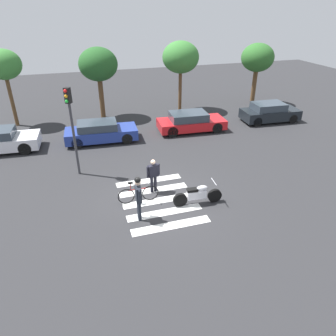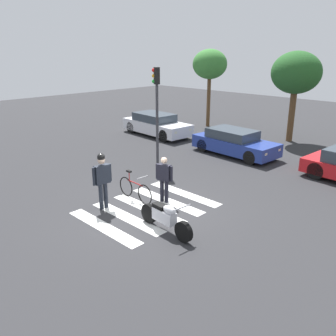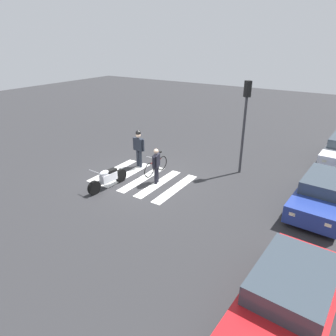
{
  "view_description": "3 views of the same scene",
  "coord_description": "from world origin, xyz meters",
  "px_view_note": "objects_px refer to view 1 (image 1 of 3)",
  "views": [
    {
      "loc": [
        -2.92,
        -10.93,
        7.64
      ],
      "look_at": [
        0.76,
        1.13,
        0.91
      ],
      "focal_mm": 33.41,
      "sensor_mm": 36.0,
      "label": 1
    },
    {
      "loc": [
        8.05,
        -7.26,
        5.05
      ],
      "look_at": [
        0.12,
        0.83,
        1.26
      ],
      "focal_mm": 38.15,
      "sensor_mm": 36.0,
      "label": 2
    },
    {
      "loc": [
        10.14,
        7.94,
        6.03
      ],
      "look_at": [
        0.56,
        1.77,
        1.16
      ],
      "focal_mm": 32.76,
      "sensor_mm": 36.0,
      "label": 3
    }
  ],
  "objects_px": {
    "car_red_convertible": "(191,122)",
    "officer_by_motorcycle": "(153,174)",
    "police_motorcycle": "(198,195)",
    "leaning_bicycle": "(138,194)",
    "officer_on_foot": "(138,195)",
    "car_blue_hatchback": "(101,132)",
    "traffic_light_pole": "(71,119)",
    "car_black_suv": "(270,112)"
  },
  "relations": [
    {
      "from": "leaning_bicycle",
      "to": "traffic_light_pole",
      "type": "distance_m",
      "value": 4.75
    },
    {
      "from": "officer_by_motorcycle",
      "to": "traffic_light_pole",
      "type": "bearing_deg",
      "value": 139.42
    },
    {
      "from": "traffic_light_pole",
      "to": "officer_by_motorcycle",
      "type": "bearing_deg",
      "value": -40.58
    },
    {
      "from": "officer_on_foot",
      "to": "traffic_light_pole",
      "type": "xyz_separation_m",
      "value": [
        -2.1,
        4.49,
        1.77
      ]
    },
    {
      "from": "car_black_suv",
      "to": "police_motorcycle",
      "type": "bearing_deg",
      "value": -136.92
    },
    {
      "from": "officer_on_foot",
      "to": "traffic_light_pole",
      "type": "distance_m",
      "value": 5.26
    },
    {
      "from": "police_motorcycle",
      "to": "officer_by_motorcycle",
      "type": "distance_m",
      "value": 2.18
    },
    {
      "from": "car_blue_hatchback",
      "to": "car_red_convertible",
      "type": "xyz_separation_m",
      "value": [
        5.9,
        0.07,
        0.0
      ]
    },
    {
      "from": "car_red_convertible",
      "to": "officer_by_motorcycle",
      "type": "bearing_deg",
      "value": -122.78
    },
    {
      "from": "officer_on_foot",
      "to": "car_red_convertible",
      "type": "xyz_separation_m",
      "value": [
        5.33,
        8.43,
        -0.5
      ]
    },
    {
      "from": "leaning_bicycle",
      "to": "officer_by_motorcycle",
      "type": "relative_size",
      "value": 1.09
    },
    {
      "from": "car_red_convertible",
      "to": "car_black_suv",
      "type": "relative_size",
      "value": 1.09
    },
    {
      "from": "officer_by_motorcycle",
      "to": "car_blue_hatchback",
      "type": "height_order",
      "value": "officer_by_motorcycle"
    },
    {
      "from": "police_motorcycle",
      "to": "car_blue_hatchback",
      "type": "relative_size",
      "value": 0.49
    },
    {
      "from": "police_motorcycle",
      "to": "leaning_bicycle",
      "type": "bearing_deg",
      "value": 159.56
    },
    {
      "from": "police_motorcycle",
      "to": "car_blue_hatchback",
      "type": "distance_m",
      "value": 8.65
    },
    {
      "from": "car_black_suv",
      "to": "car_blue_hatchback",
      "type": "bearing_deg",
      "value": -179.09
    },
    {
      "from": "car_blue_hatchback",
      "to": "traffic_light_pole",
      "type": "xyz_separation_m",
      "value": [
        -1.53,
        -3.87,
        2.28
      ]
    },
    {
      "from": "officer_on_foot",
      "to": "car_blue_hatchback",
      "type": "height_order",
      "value": "officer_on_foot"
    },
    {
      "from": "leaning_bicycle",
      "to": "officer_by_motorcycle",
      "type": "height_order",
      "value": "officer_by_motorcycle"
    },
    {
      "from": "officer_on_foot",
      "to": "officer_by_motorcycle",
      "type": "height_order",
      "value": "officer_on_foot"
    },
    {
      "from": "officer_by_motorcycle",
      "to": "car_black_suv",
      "type": "xyz_separation_m",
      "value": [
        10.34,
        6.76,
        -0.26
      ]
    },
    {
      "from": "officer_by_motorcycle",
      "to": "police_motorcycle",
      "type": "bearing_deg",
      "value": -44.23
    },
    {
      "from": "leaning_bicycle",
      "to": "officer_on_foot",
      "type": "relative_size",
      "value": 0.92
    },
    {
      "from": "officer_on_foot",
      "to": "officer_by_motorcycle",
      "type": "xyz_separation_m",
      "value": [
        1.05,
        1.79,
        -0.21
      ]
    },
    {
      "from": "officer_by_motorcycle",
      "to": "car_red_convertible",
      "type": "relative_size",
      "value": 0.36
    },
    {
      "from": "officer_by_motorcycle",
      "to": "car_red_convertible",
      "type": "distance_m",
      "value": 7.9
    },
    {
      "from": "officer_on_foot",
      "to": "officer_by_motorcycle",
      "type": "relative_size",
      "value": 1.18
    },
    {
      "from": "police_motorcycle",
      "to": "car_red_convertible",
      "type": "relative_size",
      "value": 0.47
    },
    {
      "from": "traffic_light_pole",
      "to": "car_red_convertible",
      "type": "bearing_deg",
      "value": 27.95
    },
    {
      "from": "car_black_suv",
      "to": "traffic_light_pole",
      "type": "xyz_separation_m",
      "value": [
        -13.49,
        -4.06,
        2.24
      ]
    },
    {
      "from": "officer_on_foot",
      "to": "traffic_light_pole",
      "type": "height_order",
      "value": "traffic_light_pole"
    },
    {
      "from": "leaning_bicycle",
      "to": "car_black_suv",
      "type": "height_order",
      "value": "car_black_suv"
    },
    {
      "from": "car_blue_hatchback",
      "to": "police_motorcycle",
      "type": "bearing_deg",
      "value": -68.62
    },
    {
      "from": "officer_on_foot",
      "to": "officer_by_motorcycle",
      "type": "distance_m",
      "value": 2.08
    },
    {
      "from": "car_red_convertible",
      "to": "police_motorcycle",
      "type": "bearing_deg",
      "value": -108.69
    },
    {
      "from": "officer_by_motorcycle",
      "to": "traffic_light_pole",
      "type": "distance_m",
      "value": 4.6
    },
    {
      "from": "leaning_bicycle",
      "to": "car_black_suv",
      "type": "xyz_separation_m",
      "value": [
        11.18,
        7.36,
        0.26
      ]
    },
    {
      "from": "traffic_light_pole",
      "to": "leaning_bicycle",
      "type": "bearing_deg",
      "value": -54.99
    },
    {
      "from": "car_black_suv",
      "to": "officer_by_motorcycle",
      "type": "bearing_deg",
      "value": -146.84
    },
    {
      "from": "car_blue_hatchback",
      "to": "car_black_suv",
      "type": "relative_size",
      "value": 1.06
    },
    {
      "from": "car_red_convertible",
      "to": "traffic_light_pole",
      "type": "distance_m",
      "value": 8.71
    }
  ]
}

